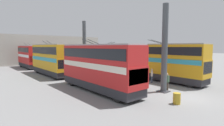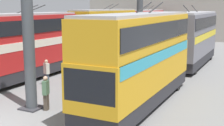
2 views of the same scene
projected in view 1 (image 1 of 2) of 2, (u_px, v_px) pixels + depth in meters
The scene contains 14 objects.
ground_plane at pixel (189, 97), 15.87m from camera, with size 240.00×240.00×0.00m, color slate.
depot_back_wall at pixel (42, 50), 45.95m from camera, with size 0.50×36.00×7.57m.
support_column_near at pixel (165, 50), 17.51m from camera, with size 1.06×1.06×8.84m.
support_column_far at pixel (84, 48), 29.33m from camera, with size 1.06×1.06×8.84m.
bus_left_near at pixel (164, 60), 23.21m from camera, with size 11.01×2.54×5.62m.
bus_left_far at pixel (105, 56), 33.12m from camera, with size 10.53×2.54×5.46m.
bus_right_near at pixel (98, 64), 18.06m from camera, with size 11.17×2.54×5.48m.
bus_right_mid at pixel (51, 58), 28.17m from camera, with size 11.13×2.54×5.63m.
bus_right_far at pixel (29, 55), 37.74m from camera, with size 9.10×2.54×5.46m.
person_aisle_foreground at pixel (167, 81), 18.49m from camera, with size 0.47×0.34×1.82m.
person_by_left_row at pixel (152, 75), 22.19m from camera, with size 0.45×0.48×1.82m.
person_aisle_midway at pixel (133, 78), 21.09m from camera, with size 0.31×0.46×1.64m.
person_by_right_row at pixel (119, 79), 19.59m from camera, with size 0.39×0.48×1.82m.
oil_drum at pixel (177, 98), 14.03m from camera, with size 0.62×0.62×0.90m.
Camera 1 is at (-7.40, 15.32, 4.62)m, focal length 28.00 mm.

